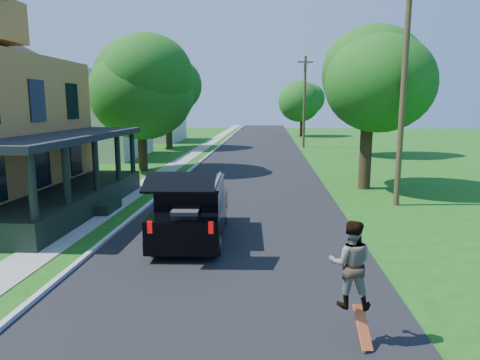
# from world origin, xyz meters

# --- Properties ---
(ground) EXTENTS (140.00, 140.00, 0.00)m
(ground) POSITION_xyz_m (0.00, 0.00, 0.00)
(ground) COLOR #145210
(ground) RESTS_ON ground
(street) EXTENTS (8.00, 120.00, 0.02)m
(street) POSITION_xyz_m (0.00, 20.00, 0.00)
(street) COLOR black
(street) RESTS_ON ground
(curb) EXTENTS (0.15, 120.00, 0.12)m
(curb) POSITION_xyz_m (-4.05, 20.00, 0.00)
(curb) COLOR #ACACA7
(curb) RESTS_ON ground
(sidewalk) EXTENTS (1.30, 120.00, 0.03)m
(sidewalk) POSITION_xyz_m (-5.60, 20.00, 0.00)
(sidewalk) COLOR gray
(sidewalk) RESTS_ON ground
(front_walk) EXTENTS (6.50, 1.20, 0.03)m
(front_walk) POSITION_xyz_m (-9.50, 6.00, 0.00)
(front_walk) COLOR gray
(front_walk) RESTS_ON ground
(neighbor_house_mid) EXTENTS (12.78, 12.78, 8.30)m
(neighbor_house_mid) POSITION_xyz_m (-13.50, 24.00, 4.19)
(neighbor_house_mid) COLOR beige
(neighbor_house_mid) RESTS_ON ground
(neighbor_house_far) EXTENTS (12.78, 12.78, 8.30)m
(neighbor_house_far) POSITION_xyz_m (-13.50, 40.00, 4.19)
(neighbor_house_far) COLOR beige
(neighbor_house_far) RESTS_ON ground
(black_suv) EXTENTS (2.26, 5.36, 2.46)m
(black_suv) POSITION_xyz_m (-1.40, 2.86, 0.94)
(black_suv) COLOR black
(black_suv) RESTS_ON ground
(skateboarder) EXTENTS (0.84, 0.69, 1.59)m
(skateboarder) POSITION_xyz_m (2.50, -3.00, 1.46)
(skateboarder) COLOR black
(skateboarder) RESTS_ON ground
(skateboard) EXTENTS (0.30, 0.61, 0.66)m
(skateboard) POSITION_xyz_m (2.72, -3.20, 0.34)
(skateboard) COLOR #CC4411
(skateboard) RESTS_ON ground
(tree_left_mid) EXTENTS (6.24, 6.12, 9.30)m
(tree_left_mid) POSITION_xyz_m (-7.17, 16.84, 5.91)
(tree_left_mid) COLOR black
(tree_left_mid) RESTS_ON ground
(tree_left_far) EXTENTS (8.54, 8.31, 10.27)m
(tree_left_far) POSITION_xyz_m (-8.87, 31.43, 6.68)
(tree_left_far) COLOR black
(tree_left_far) RESTS_ON ground
(tree_right_near) EXTENTS (6.18, 5.99, 9.01)m
(tree_right_near) POSITION_xyz_m (5.89, 11.67, 5.78)
(tree_right_near) COLOR black
(tree_right_near) RESTS_ON ground
(tree_right_mid) EXTENTS (6.47, 6.52, 9.61)m
(tree_right_mid) POSITION_xyz_m (9.11, 26.36, 6.49)
(tree_right_mid) COLOR black
(tree_right_mid) RESTS_ON ground
(tree_right_far) EXTENTS (5.52, 5.46, 8.13)m
(tree_right_far) POSITION_xyz_m (5.47, 48.93, 5.24)
(tree_right_far) COLOR black
(tree_right_far) RESTS_ON ground
(utility_pole_near) EXTENTS (1.48, 0.26, 9.43)m
(utility_pole_near) POSITION_xyz_m (6.51, 7.97, 4.85)
(utility_pole_near) COLOR #453320
(utility_pole_near) RESTS_ON ground
(utility_pole_far) EXTENTS (1.55, 0.48, 8.94)m
(utility_pole_far) POSITION_xyz_m (4.50, 33.01, 4.61)
(utility_pole_far) COLOR #453320
(utility_pole_far) RESTS_ON ground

